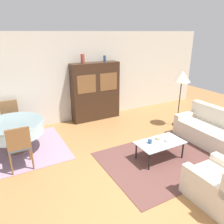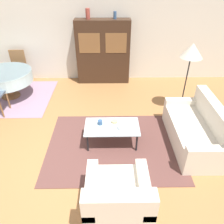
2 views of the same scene
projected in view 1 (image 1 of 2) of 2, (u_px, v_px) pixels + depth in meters
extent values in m
plane|color=#9E6B3D|center=(138.00, 184.00, 4.10)|extent=(14.00, 14.00, 0.00)
cube|color=beige|center=(71.00, 78.00, 6.62)|extent=(10.00, 0.06, 2.70)
cube|color=brown|center=(163.00, 160.00, 4.86)|extent=(2.61, 2.03, 0.01)
cube|color=gray|center=(21.00, 150.00, 5.25)|extent=(2.05, 1.97, 0.01)
cube|color=beige|center=(209.00, 135.00, 5.55)|extent=(0.84, 1.71, 0.45)
cube|color=beige|center=(220.00, 117.00, 5.54)|extent=(0.20, 1.71, 0.42)
cube|color=beige|center=(187.00, 115.00, 6.09)|extent=(0.84, 0.16, 0.12)
cube|color=beige|center=(219.00, 188.00, 3.66)|extent=(0.89, 0.92, 0.44)
cube|color=beige|center=(207.00, 181.00, 3.40)|extent=(0.16, 0.92, 0.12)
cylinder|color=black|center=(149.00, 161.00, 4.44)|extent=(0.04, 0.04, 0.39)
cylinder|color=black|center=(183.00, 150.00, 4.86)|extent=(0.04, 0.04, 0.39)
cylinder|color=black|center=(136.00, 151.00, 4.83)|extent=(0.04, 0.04, 0.39)
cylinder|color=black|center=(168.00, 141.00, 5.24)|extent=(0.04, 0.04, 0.39)
cube|color=silver|center=(160.00, 142.00, 4.77)|extent=(1.05, 0.59, 0.02)
cube|color=#382316|center=(96.00, 92.00, 6.88)|extent=(1.53, 0.39, 1.81)
cube|color=brown|center=(87.00, 84.00, 6.45)|extent=(0.58, 0.01, 0.54)
cube|color=brown|center=(109.00, 82.00, 6.78)|extent=(0.58, 0.01, 0.54)
cylinder|color=brown|center=(18.00, 149.00, 5.26)|extent=(0.48, 0.48, 0.03)
cylinder|color=brown|center=(16.00, 142.00, 5.19)|extent=(0.14, 0.14, 0.43)
cylinder|color=silver|center=(14.00, 128.00, 5.06)|extent=(1.33, 1.33, 0.30)
cylinder|color=silver|center=(13.00, 122.00, 5.02)|extent=(1.34, 1.34, 0.03)
cylinder|color=brown|center=(9.00, 155.00, 4.60)|extent=(0.04, 0.04, 0.47)
cylinder|color=brown|center=(29.00, 150.00, 4.78)|extent=(0.04, 0.04, 0.47)
cylinder|color=brown|center=(11.00, 164.00, 4.26)|extent=(0.04, 0.04, 0.47)
cylinder|color=brown|center=(33.00, 159.00, 4.44)|extent=(0.04, 0.04, 0.47)
cube|color=#475666|center=(19.00, 146.00, 4.43)|extent=(0.44, 0.44, 0.04)
cube|color=brown|center=(18.00, 139.00, 4.18)|extent=(0.44, 0.04, 0.45)
cylinder|color=brown|center=(22.00, 130.00, 5.77)|extent=(0.04, 0.04, 0.47)
cylinder|color=brown|center=(5.00, 133.00, 5.59)|extent=(0.04, 0.04, 0.47)
cylinder|color=brown|center=(20.00, 124.00, 6.10)|extent=(0.04, 0.04, 0.47)
cylinder|color=brown|center=(4.00, 127.00, 5.92)|extent=(0.04, 0.04, 0.47)
cube|color=#475666|center=(11.00, 120.00, 5.76)|extent=(0.44, 0.44, 0.04)
cube|color=brown|center=(9.00, 109.00, 5.84)|extent=(0.44, 0.04, 0.45)
cylinder|color=black|center=(177.00, 124.00, 6.68)|extent=(0.28, 0.28, 0.02)
cylinder|color=black|center=(179.00, 103.00, 6.45)|extent=(0.03, 0.03, 1.34)
cone|color=beige|center=(182.00, 76.00, 6.17)|extent=(0.49, 0.49, 0.31)
cylinder|color=#33517A|center=(150.00, 141.00, 4.71)|extent=(0.09, 0.09, 0.09)
cylinder|color=white|center=(169.00, 140.00, 4.79)|extent=(0.18, 0.18, 0.05)
cylinder|color=tan|center=(158.00, 138.00, 4.89)|extent=(0.13, 0.13, 0.04)
cylinder|color=#9E4238|center=(83.00, 59.00, 6.35)|extent=(0.11, 0.11, 0.27)
cylinder|color=#33517A|center=(105.00, 59.00, 6.69)|extent=(0.08, 0.08, 0.19)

